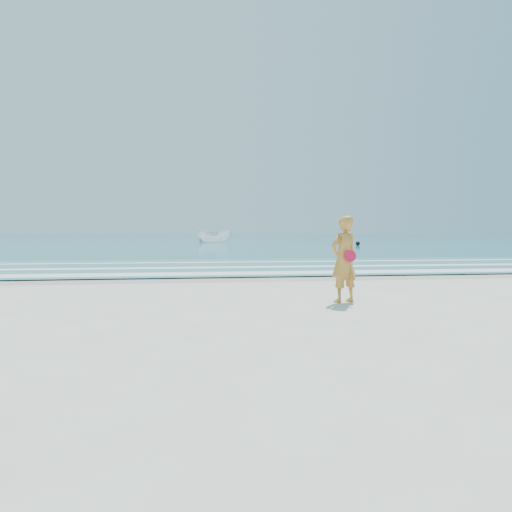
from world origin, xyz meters
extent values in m
plane|color=silver|center=(0.00, 0.00, 0.00)|extent=(400.00, 400.00, 0.00)
cube|color=#B2A893|center=(0.00, 9.00, 0.00)|extent=(400.00, 2.40, 0.00)
cube|color=#19727F|center=(0.00, 105.00, 0.02)|extent=(400.00, 190.00, 0.04)
cube|color=#59B7AD|center=(0.00, 14.00, 0.04)|extent=(400.00, 10.00, 0.01)
cube|color=white|center=(0.00, 10.30, 0.05)|extent=(400.00, 1.40, 0.01)
cube|color=white|center=(0.00, 13.20, 0.05)|extent=(400.00, 0.90, 0.01)
cube|color=white|center=(0.00, 16.50, 0.05)|extent=(400.00, 0.60, 0.01)
imported|color=white|center=(1.91, 53.95, 0.89)|extent=(4.40, 1.70, 1.69)
sphere|color=black|center=(15.27, 40.11, 0.26)|extent=(0.45, 0.45, 0.45)
imported|color=#CA812F|center=(1.81, 3.22, 0.96)|extent=(0.83, 0.71, 1.91)
cylinder|color=red|center=(1.89, 3.04, 1.04)|extent=(0.27, 0.08, 0.27)
camera|label=1|loc=(-1.64, -7.37, 1.60)|focal=35.00mm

